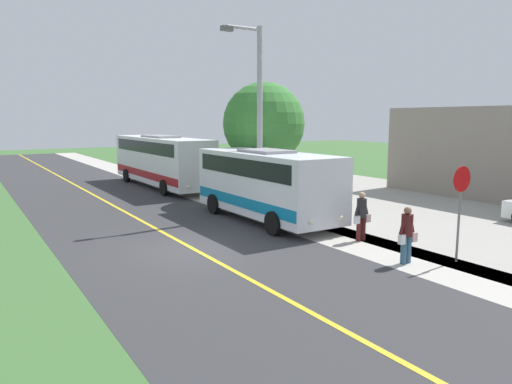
# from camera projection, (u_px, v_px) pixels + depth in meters

# --- Properties ---
(ground_plane) EXTENTS (120.00, 120.00, 0.00)m
(ground_plane) POSITION_uv_depth(u_px,v_px,m) (194.00, 249.00, 15.71)
(ground_plane) COLOR #3D6633
(road_surface) EXTENTS (8.00, 100.00, 0.01)m
(road_surface) POSITION_uv_depth(u_px,v_px,m) (194.00, 249.00, 15.71)
(road_surface) COLOR #333335
(road_surface) RESTS_ON ground
(sidewalk) EXTENTS (2.40, 100.00, 0.01)m
(sidewalk) POSITION_uv_depth(u_px,v_px,m) (317.00, 230.00, 18.44)
(sidewalk) COLOR #B2ADA3
(sidewalk) RESTS_ON ground
(parking_lot_surface) EXTENTS (14.00, 36.00, 0.01)m
(parking_lot_surface) POSITION_uv_depth(u_px,v_px,m) (500.00, 223.00, 19.70)
(parking_lot_surface) COLOR #9E9991
(parking_lot_surface) RESTS_ON ground
(road_centre_line) EXTENTS (0.16, 100.00, 0.00)m
(road_centre_line) POSITION_uv_depth(u_px,v_px,m) (194.00, 249.00, 15.71)
(road_centre_line) COLOR gold
(road_centre_line) RESTS_ON ground
(shuttle_bus_front) EXTENTS (2.73, 7.84, 2.99)m
(shuttle_bus_front) POSITION_uv_depth(u_px,v_px,m) (266.00, 182.00, 20.01)
(shuttle_bus_front) COLOR white
(shuttle_bus_front) RESTS_ON ground
(transit_bus_rear) EXTENTS (2.59, 11.24, 3.23)m
(transit_bus_rear) POSITION_uv_depth(u_px,v_px,m) (161.00, 159.00, 29.95)
(transit_bus_rear) COLOR white
(transit_bus_rear) RESTS_ON ground
(pedestrian_with_bags) EXTENTS (0.72, 0.34, 1.71)m
(pedestrian_with_bags) POSITION_uv_depth(u_px,v_px,m) (407.00, 233.00, 14.05)
(pedestrian_with_bags) COLOR #335972
(pedestrian_with_bags) RESTS_ON ground
(pedestrian_waiting) EXTENTS (0.72, 0.34, 1.73)m
(pedestrian_waiting) POSITION_uv_depth(u_px,v_px,m) (362.00, 215.00, 16.70)
(pedestrian_waiting) COLOR #4C1919
(pedestrian_waiting) RESTS_ON ground
(stop_sign) EXTENTS (0.76, 0.07, 2.88)m
(stop_sign) POSITION_uv_depth(u_px,v_px,m) (461.00, 197.00, 14.04)
(stop_sign) COLOR slate
(stop_sign) RESTS_ON ground
(street_light_pole) EXTENTS (1.97, 0.24, 8.14)m
(street_light_pole) POSITION_uv_depth(u_px,v_px,m) (257.00, 113.00, 20.79)
(street_light_pole) COLOR #9E9EA3
(street_light_pole) RESTS_ON ground
(tree_curbside) EXTENTS (4.30, 4.30, 6.15)m
(tree_curbside) POSITION_uv_depth(u_px,v_px,m) (264.00, 124.00, 25.01)
(tree_curbside) COLOR #4C3826
(tree_curbside) RESTS_ON ground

